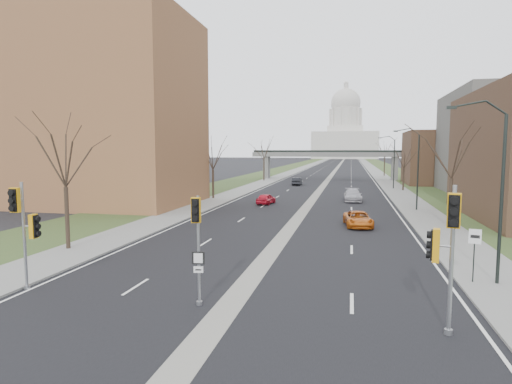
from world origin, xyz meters
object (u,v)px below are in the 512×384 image
(speed_limit_sign, at_px, (474,246))
(car_left_far, at_px, (297,181))
(signal_pole_left, at_px, (24,220))
(signal_pole_median, at_px, (197,231))
(signal_pole_right, at_px, (446,238))
(car_right_near, at_px, (358,219))
(car_left_near, at_px, (266,199))
(car_right_mid, at_px, (353,195))

(speed_limit_sign, relative_size, car_left_far, 0.60)
(signal_pole_left, xyz_separation_m, signal_pole_median, (8.40, -0.27, -0.07))
(signal_pole_right, xyz_separation_m, car_left_far, (-12.93, 63.31, -2.76))
(car_right_near, bearing_deg, signal_pole_median, -115.00)
(signal_pole_left, relative_size, car_left_far, 1.17)
(signal_pole_median, relative_size, car_left_near, 1.22)
(signal_pole_left, xyz_separation_m, car_right_near, (15.13, 20.47, -2.65))
(car_left_near, height_order, car_right_near, car_left_near)
(car_left_far, xyz_separation_m, car_right_near, (10.38, -41.85, -0.06))
(speed_limit_sign, bearing_deg, signal_pole_right, -99.05)
(signal_pole_left, bearing_deg, car_right_mid, 64.31)
(signal_pole_right, height_order, car_right_near, signal_pole_right)
(signal_pole_right, relative_size, car_right_near, 1.14)
(signal_pole_right, relative_size, speed_limit_sign, 2.05)
(car_left_near, bearing_deg, car_right_mid, -145.01)
(car_right_mid, bearing_deg, signal_pole_median, -101.58)
(signal_pole_median, height_order, car_left_far, signal_pole_median)
(speed_limit_sign, distance_m, car_left_near, 32.25)
(speed_limit_sign, xyz_separation_m, car_left_far, (-15.57, 56.80, -1.19))
(signal_pole_left, distance_m, car_right_mid, 41.71)
(speed_limit_sign, bearing_deg, signal_pole_median, -141.08)
(car_left_far, relative_size, car_right_mid, 0.82)
(car_right_near, bearing_deg, signal_pole_right, -90.25)
(car_left_near, distance_m, car_right_mid, 11.49)
(signal_pole_left, relative_size, signal_pole_right, 0.95)
(car_left_far, distance_m, car_right_near, 43.12)
(signal_pole_left, bearing_deg, signal_pole_right, -8.15)
(signal_pole_left, height_order, car_left_far, signal_pole_left)
(car_left_far, bearing_deg, speed_limit_sign, 104.74)
(speed_limit_sign, relative_size, car_left_near, 0.68)
(car_right_near, distance_m, car_right_mid, 18.47)
(signal_pole_median, bearing_deg, speed_limit_sign, 16.98)
(signal_pole_median, height_order, speed_limit_sign, signal_pole_median)
(speed_limit_sign, bearing_deg, car_left_far, 118.33)
(signal_pole_left, height_order, car_right_near, signal_pole_left)
(car_left_near, bearing_deg, car_left_far, -82.89)
(signal_pole_median, relative_size, car_left_far, 1.08)
(car_left_near, distance_m, car_left_far, 28.69)
(car_left_near, bearing_deg, speed_limit_sign, 126.80)
(signal_pole_median, bearing_deg, car_left_far, 84.39)
(car_left_near, distance_m, car_right_near, 16.89)
(speed_limit_sign, xyz_separation_m, car_left_near, (-15.76, 28.11, -1.25))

